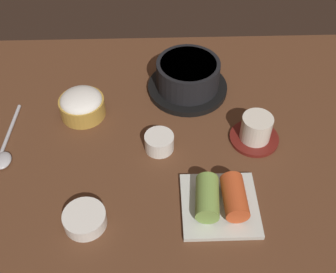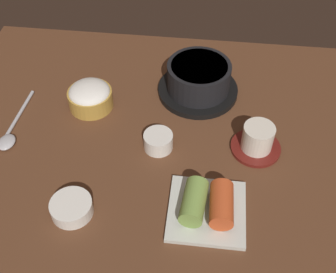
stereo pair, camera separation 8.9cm
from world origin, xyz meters
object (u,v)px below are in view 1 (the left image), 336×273
(rice_bowl, at_px, (81,104))
(kimchi_plate, at_px, (220,200))
(tea_cup_with_saucer, at_px, (255,130))
(spoon, at_px, (4,151))
(banchan_cup_center, at_px, (160,142))
(stone_pot, at_px, (187,77))
(side_bowl_near, at_px, (84,219))

(rice_bowl, xyz_separation_m, kimchi_plate, (0.28, -0.26, -0.01))
(tea_cup_with_saucer, relative_size, spoon, 0.56)
(banchan_cup_center, distance_m, spoon, 0.33)
(kimchi_plate, xyz_separation_m, spoon, (-0.44, 0.15, -0.02))
(stone_pot, bearing_deg, kimchi_plate, -83.17)
(banchan_cup_center, relative_size, spoon, 0.33)
(rice_bowl, height_order, side_bowl_near, rice_bowl)
(stone_pot, distance_m, spoon, 0.44)
(stone_pot, relative_size, side_bowl_near, 2.42)
(rice_bowl, xyz_separation_m, banchan_cup_center, (0.17, -0.11, -0.01))
(kimchi_plate, bearing_deg, tea_cup_with_saucer, 61.06)
(side_bowl_near, distance_m, spoon, 0.26)
(tea_cup_with_saucer, distance_m, spoon, 0.53)
(spoon, bearing_deg, kimchi_plate, -18.86)
(tea_cup_with_saucer, bearing_deg, stone_pot, 128.85)
(stone_pot, bearing_deg, tea_cup_with_saucer, -51.15)
(kimchi_plate, relative_size, side_bowl_near, 1.83)
(rice_bowl, relative_size, kimchi_plate, 0.71)
(rice_bowl, relative_size, banchan_cup_center, 1.65)
(tea_cup_with_saucer, bearing_deg, banchan_cup_center, -174.74)
(banchan_cup_center, height_order, spoon, banchan_cup_center)
(banchan_cup_center, bearing_deg, stone_pot, 70.02)
(rice_bowl, height_order, banchan_cup_center, rice_bowl)
(stone_pot, distance_m, side_bowl_near, 0.42)
(kimchi_plate, bearing_deg, side_bowl_near, -173.52)
(spoon, bearing_deg, banchan_cup_center, 0.43)
(kimchi_plate, distance_m, side_bowl_near, 0.25)
(stone_pot, height_order, tea_cup_with_saucer, stone_pot)
(stone_pot, height_order, kimchi_plate, stone_pot)
(spoon, bearing_deg, rice_bowl, 36.17)
(kimchi_plate, height_order, spoon, kimchi_plate)
(stone_pot, bearing_deg, rice_bowl, -162.61)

